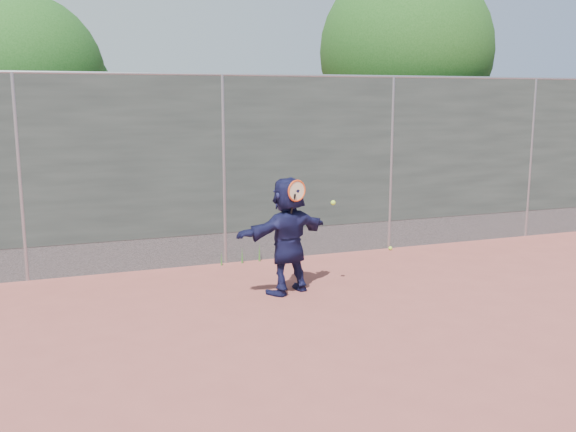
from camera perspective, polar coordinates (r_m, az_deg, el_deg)
name	(u,v)px	position (r m, az deg, el deg)	size (l,w,h in m)	color
ground	(304,337)	(7.35, 1.41, -10.70)	(80.00, 80.00, 0.00)	#9E4C42
player	(288,235)	(8.74, 0.00, -1.73)	(1.49, 0.48, 1.61)	#16173E
ball_ground	(390,248)	(11.46, 9.08, -2.85)	(0.07, 0.07, 0.07)	#B0E933
fence	(224,166)	(10.24, -5.74, 4.44)	(20.00, 0.06, 3.03)	#38423D
swing_action	(300,193)	(8.49, 1.10, 2.03)	(0.74, 0.17, 0.51)	#E64515
tree_right	(412,57)	(14.12, 10.96, 13.73)	(3.78, 3.60, 5.39)	#382314
tree_left	(30,81)	(12.93, -21.94, 11.03)	(3.15, 3.00, 4.53)	#382314
weed_clump	(245,255)	(10.46, -3.87, -3.46)	(0.68, 0.07, 0.30)	#387226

